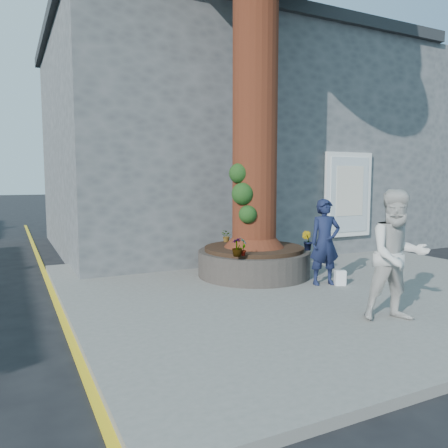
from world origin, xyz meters
name	(u,v)px	position (x,y,z in m)	size (l,w,h in m)	color
ground	(274,312)	(0.00, 0.00, 0.00)	(120.00, 120.00, 0.00)	black
pavement	(311,285)	(1.50, 1.00, 0.06)	(9.00, 8.00, 0.12)	slate
yellow_line	(63,321)	(-3.05, 1.00, 0.00)	(0.10, 30.00, 0.01)	yellow
stone_shop	(219,147)	(2.50, 7.20, 3.16)	(10.30, 8.30, 6.30)	#4F5254
neighbour_shop	(396,157)	(10.50, 7.20, 3.00)	(6.00, 8.00, 6.00)	#4F5254
planter	(254,261)	(0.80, 2.00, 0.41)	(2.30, 2.30, 0.60)	black
man	(325,242)	(1.60, 0.73, 0.93)	(0.59, 0.39, 1.62)	#141B39
woman	(397,256)	(1.13, -1.39, 1.04)	(0.90, 0.70, 1.84)	silver
shopping_bag	(340,278)	(1.82, 0.54, 0.26)	(0.20, 0.12, 0.28)	white
plant_a	(243,246)	(0.08, 1.15, 0.89)	(0.18, 0.12, 0.34)	gray
plant_b	(307,241)	(1.50, 1.16, 0.91)	(0.21, 0.20, 0.38)	gray
plant_c	(237,247)	(-0.05, 1.15, 0.89)	(0.19, 0.19, 0.34)	gray
plant_d	(227,236)	(0.60, 2.85, 0.85)	(0.24, 0.21, 0.27)	gray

